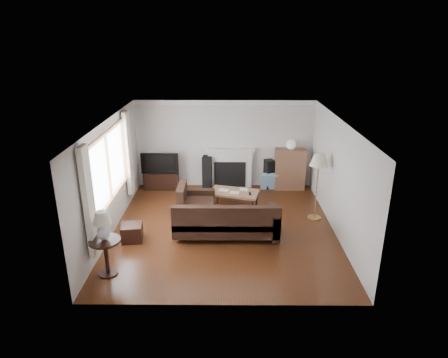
{
  "coord_description": "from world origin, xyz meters",
  "views": [
    {
      "loc": [
        0.07,
        -8.22,
        4.27
      ],
      "look_at": [
        0.0,
        0.3,
        1.1
      ],
      "focal_mm": 32.0,
      "sensor_mm": 36.0,
      "label": 1
    }
  ],
  "objects_px": {
    "tv_stand": "(161,180)",
    "side_table": "(107,257)",
    "bookshelf": "(290,169)",
    "floor_lamp": "(317,187)",
    "sectional_sofa": "(226,219)",
    "coffee_table": "(234,200)"
  },
  "relations": [
    {
      "from": "floor_lamp",
      "to": "side_table",
      "type": "xyz_separation_m",
      "value": [
        -4.34,
        -2.4,
        -0.46
      ]
    },
    {
      "from": "bookshelf",
      "to": "side_table",
      "type": "distance_m",
      "value": 5.94
    },
    {
      "from": "sectional_sofa",
      "to": "side_table",
      "type": "bearing_deg",
      "value": -145.56
    },
    {
      "from": "bookshelf",
      "to": "coffee_table",
      "type": "relative_size",
      "value": 0.97
    },
    {
      "from": "floor_lamp",
      "to": "tv_stand",
      "type": "bearing_deg",
      "value": 154.03
    },
    {
      "from": "bookshelf",
      "to": "sectional_sofa",
      "type": "bearing_deg",
      "value": -122.12
    },
    {
      "from": "tv_stand",
      "to": "coffee_table",
      "type": "height_order",
      "value": "tv_stand"
    },
    {
      "from": "tv_stand",
      "to": "bookshelf",
      "type": "height_order",
      "value": "bookshelf"
    },
    {
      "from": "floor_lamp",
      "to": "bookshelf",
      "type": "bearing_deg",
      "value": 99.69
    },
    {
      "from": "bookshelf",
      "to": "coffee_table",
      "type": "xyz_separation_m",
      "value": [
        -1.6,
        -1.42,
        -0.35
      ]
    },
    {
      "from": "bookshelf",
      "to": "floor_lamp",
      "type": "distance_m",
      "value": 2.01
    },
    {
      "from": "bookshelf",
      "to": "side_table",
      "type": "bearing_deg",
      "value": -132.45
    },
    {
      "from": "bookshelf",
      "to": "floor_lamp",
      "type": "relative_size",
      "value": 0.71
    },
    {
      "from": "coffee_table",
      "to": "side_table",
      "type": "relative_size",
      "value": 1.68
    },
    {
      "from": "tv_stand",
      "to": "coffee_table",
      "type": "distance_m",
      "value": 2.5
    },
    {
      "from": "tv_stand",
      "to": "side_table",
      "type": "relative_size",
      "value": 1.34
    },
    {
      "from": "tv_stand",
      "to": "sectional_sofa",
      "type": "distance_m",
      "value": 3.41
    },
    {
      "from": "bookshelf",
      "to": "sectional_sofa",
      "type": "distance_m",
      "value": 3.39
    },
    {
      "from": "tv_stand",
      "to": "side_table",
      "type": "xyz_separation_m",
      "value": [
        -0.33,
        -4.36,
        0.12
      ]
    },
    {
      "from": "side_table",
      "to": "tv_stand",
      "type": "bearing_deg",
      "value": 85.66
    },
    {
      "from": "tv_stand",
      "to": "floor_lamp",
      "type": "bearing_deg",
      "value": -25.97
    },
    {
      "from": "sectional_sofa",
      "to": "floor_lamp",
      "type": "xyz_separation_m",
      "value": [
        2.13,
        0.89,
        0.42
      ]
    }
  ]
}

